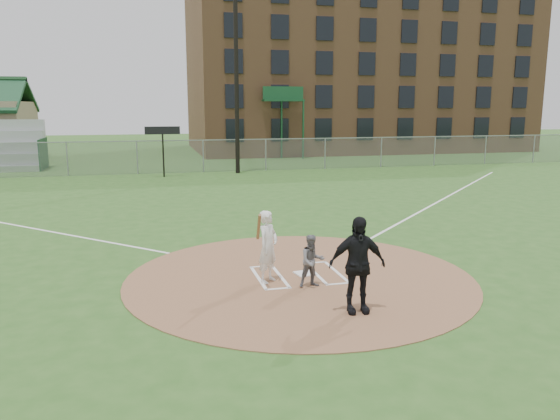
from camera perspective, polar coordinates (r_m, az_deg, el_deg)
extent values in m
plane|color=#2C561D|center=(13.37, 2.07, -7.06)|extent=(140.00, 140.00, 0.00)
cylinder|color=#916444|center=(13.37, 2.07, -7.02)|extent=(8.40, 8.40, 0.02)
cube|color=white|center=(13.57, 2.63, -6.64)|extent=(0.53, 0.53, 0.03)
cube|color=white|center=(24.98, 16.41, 0.96)|extent=(17.04, 17.04, 0.01)
imported|color=slate|center=(12.50, 3.38, -5.34)|extent=(0.62, 0.49, 1.22)
imported|color=black|center=(11.00, 8.06, -5.68)|extent=(1.19, 0.57, 1.97)
cube|color=white|center=(13.28, -2.29, -7.08)|extent=(0.08, 1.80, 0.01)
cube|color=white|center=(13.39, 0.03, -6.91)|extent=(0.08, 1.80, 0.01)
cube|color=white|center=(14.17, -1.92, -5.91)|extent=(0.62, 0.08, 0.01)
cube|color=white|center=(12.50, -0.18, -8.22)|extent=(0.62, 0.08, 0.01)
cube|color=white|center=(13.80, 5.92, -6.43)|extent=(0.08, 1.80, 0.01)
cube|color=white|center=(13.63, 3.73, -6.62)|extent=(0.08, 1.80, 0.01)
cube|color=white|center=(14.52, 3.68, -5.51)|extent=(0.62, 0.08, 0.01)
cube|color=white|center=(12.90, 6.10, -7.68)|extent=(0.62, 0.08, 0.01)
imported|color=white|center=(12.76, -1.26, -3.85)|extent=(0.73, 0.73, 1.71)
cylinder|color=brown|center=(12.18, -2.23, -1.77)|extent=(0.13, 0.60, 0.70)
cube|color=slate|center=(34.55, -8.02, 5.60)|extent=(56.00, 0.03, 2.00)
cube|color=gray|center=(34.47, -8.06, 7.25)|extent=(56.00, 0.06, 0.06)
cube|color=gray|center=(34.55, -8.02, 5.60)|extent=(56.08, 0.08, 2.00)
cube|color=#194728|center=(39.10, -23.49, 5.41)|extent=(0.08, 3.20, 2.00)
cube|color=#8D5C3C|center=(53.99, 7.58, 14.38)|extent=(30.00, 16.00, 15.00)
cube|color=black|center=(46.54, 11.19, 14.72)|extent=(26.60, 0.10, 12.20)
cube|color=#194728|center=(42.88, 0.32, 11.39)|extent=(3.20, 1.00, 0.15)
cube|color=#194728|center=(43.40, 0.16, 8.41)|extent=(0.12, 0.12, 4.50)
cube|color=#194728|center=(42.88, 2.44, 8.37)|extent=(0.12, 0.12, 4.50)
cube|color=#194728|center=(42.89, 0.33, 12.12)|extent=(3.20, 0.08, 1.00)
cylinder|color=black|center=(33.73, -4.58, 14.04)|extent=(0.26, 0.26, 12.00)
cylinder|color=black|center=(32.57, -12.10, 5.67)|extent=(0.10, 0.10, 2.60)
cube|color=black|center=(32.47, -12.20, 8.13)|extent=(2.00, 0.10, 0.45)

